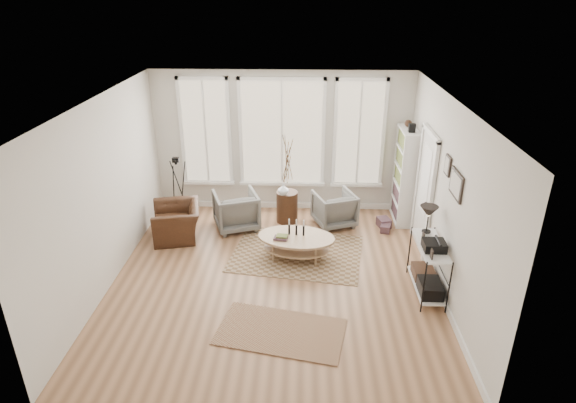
{
  "coord_description": "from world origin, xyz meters",
  "views": [
    {
      "loc": [
        0.47,
        -6.66,
        4.39
      ],
      "look_at": [
        0.2,
        0.6,
        1.1
      ],
      "focal_mm": 30.0,
      "sensor_mm": 36.0,
      "label": 1
    }
  ],
  "objects_px": {
    "bookcase": "(405,176)",
    "coffee_table": "(296,241)",
    "low_shelf": "(429,263)",
    "accent_chair": "(177,222)",
    "armchair_right": "(334,209)",
    "side_table": "(287,182)",
    "armchair_left": "(236,210)"
  },
  "relations": [
    {
      "from": "armchair_right",
      "to": "accent_chair",
      "type": "xyz_separation_m",
      "value": [
        -2.99,
        -0.62,
        -0.03
      ]
    },
    {
      "from": "armchair_right",
      "to": "armchair_left",
      "type": "bearing_deg",
      "value": -14.39
    },
    {
      "from": "low_shelf",
      "to": "armchair_left",
      "type": "bearing_deg",
      "value": 147.69
    },
    {
      "from": "coffee_table",
      "to": "side_table",
      "type": "relative_size",
      "value": 0.8
    },
    {
      "from": "accent_chair",
      "to": "low_shelf",
      "type": "bearing_deg",
      "value": 56.08
    },
    {
      "from": "armchair_right",
      "to": "accent_chair",
      "type": "distance_m",
      "value": 3.05
    },
    {
      "from": "armchair_left",
      "to": "side_table",
      "type": "bearing_deg",
      "value": 178.09
    },
    {
      "from": "bookcase",
      "to": "low_shelf",
      "type": "height_order",
      "value": "bookcase"
    },
    {
      "from": "coffee_table",
      "to": "side_table",
      "type": "height_order",
      "value": "side_table"
    },
    {
      "from": "bookcase",
      "to": "side_table",
      "type": "distance_m",
      "value": 2.32
    },
    {
      "from": "armchair_right",
      "to": "side_table",
      "type": "distance_m",
      "value": 1.08
    },
    {
      "from": "low_shelf",
      "to": "accent_chair",
      "type": "bearing_deg",
      "value": 159.22
    },
    {
      "from": "armchair_right",
      "to": "side_table",
      "type": "xyz_separation_m",
      "value": [
        -0.94,
        0.12,
        0.52
      ]
    },
    {
      "from": "armchair_left",
      "to": "low_shelf",
      "type": "bearing_deg",
      "value": 127.8
    },
    {
      "from": "coffee_table",
      "to": "accent_chair",
      "type": "xyz_separation_m",
      "value": [
        -2.25,
        0.69,
        -0.01
      ]
    },
    {
      "from": "bookcase",
      "to": "coffee_table",
      "type": "relative_size",
      "value": 1.43
    },
    {
      "from": "armchair_right",
      "to": "coffee_table",
      "type": "bearing_deg",
      "value": 40.35
    },
    {
      "from": "bookcase",
      "to": "accent_chair",
      "type": "bearing_deg",
      "value": -168.48
    },
    {
      "from": "armchair_left",
      "to": "accent_chair",
      "type": "bearing_deg",
      "value": 1.28
    },
    {
      "from": "low_shelf",
      "to": "coffee_table",
      "type": "bearing_deg",
      "value": 155.34
    },
    {
      "from": "bookcase",
      "to": "coffee_table",
      "type": "bearing_deg",
      "value": -143.06
    },
    {
      "from": "coffee_table",
      "to": "armchair_right",
      "type": "relative_size",
      "value": 1.9
    },
    {
      "from": "low_shelf",
      "to": "armchair_left",
      "type": "distance_m",
      "value": 3.83
    },
    {
      "from": "armchair_left",
      "to": "armchair_right",
      "type": "distance_m",
      "value": 1.93
    },
    {
      "from": "low_shelf",
      "to": "coffee_table",
      "type": "distance_m",
      "value": 2.26
    },
    {
      "from": "bookcase",
      "to": "armchair_left",
      "type": "bearing_deg",
      "value": -171.78
    },
    {
      "from": "armchair_left",
      "to": "accent_chair",
      "type": "relative_size",
      "value": 0.84
    },
    {
      "from": "coffee_table",
      "to": "armchair_right",
      "type": "distance_m",
      "value": 1.5
    },
    {
      "from": "low_shelf",
      "to": "armchair_right",
      "type": "bearing_deg",
      "value": 120.29
    },
    {
      "from": "bookcase",
      "to": "accent_chair",
      "type": "xyz_separation_m",
      "value": [
        -4.36,
        -0.89,
        -0.64
      ]
    },
    {
      "from": "low_shelf",
      "to": "armchair_right",
      "type": "distance_m",
      "value": 2.61
    },
    {
      "from": "coffee_table",
      "to": "armchair_left",
      "type": "relative_size",
      "value": 1.75
    }
  ]
}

